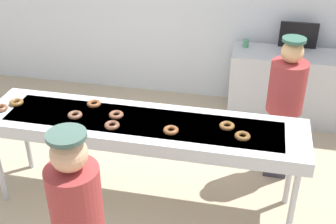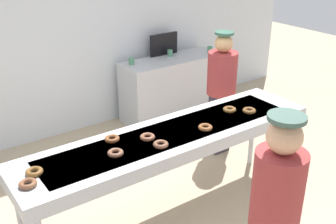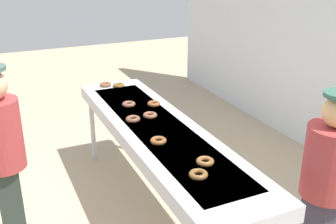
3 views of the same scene
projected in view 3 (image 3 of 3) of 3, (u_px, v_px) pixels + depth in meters
ground_plane at (159, 215)px, 3.94m from camera, size 16.00×16.00×0.00m
fryer_conveyor at (158, 134)px, 3.62m from camera, size 2.97×0.70×0.95m
chocolate_donut_0 at (158, 141)px, 3.29m from camera, size 0.17×0.17×0.04m
chocolate_donut_1 at (129, 104)px, 4.09m from camera, size 0.16×0.16×0.04m
chocolate_donut_2 at (205, 161)px, 2.96m from camera, size 0.18×0.18×0.04m
chocolate_donut_3 at (119, 85)px, 4.68m from camera, size 0.15×0.15×0.04m
chocolate_donut_4 at (133, 119)px, 3.73m from camera, size 0.19×0.19×0.04m
chocolate_donut_5 at (154, 104)px, 4.10m from camera, size 0.17×0.17×0.04m
chocolate_donut_6 at (198, 174)px, 2.79m from camera, size 0.18×0.18×0.04m
chocolate_donut_7 at (106, 85)px, 4.71m from camera, size 0.15×0.15×0.04m
chocolate_donut_8 at (150, 115)px, 3.81m from camera, size 0.17×0.17×0.04m
worker_baker at (327, 182)px, 2.82m from camera, size 0.36×0.36×1.57m
customer_waiting at (3, 153)px, 3.16m from camera, size 0.34×0.34×1.64m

